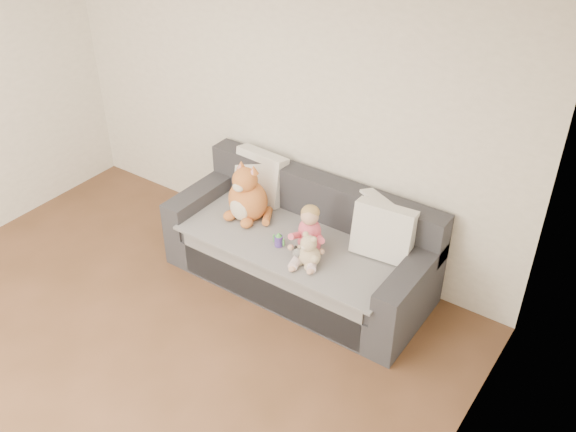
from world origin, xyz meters
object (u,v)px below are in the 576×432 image
object	(u,v)px
plush_cat	(247,197)
sippy_cup	(279,239)
sofa	(301,249)
toddler	(309,234)
teddy_bear	(309,253)

from	to	relation	value
plush_cat	sippy_cup	xyz separation A→B (m)	(0.45, -0.18, -0.13)
sofa	plush_cat	bearing A→B (deg)	-173.53
toddler	teddy_bear	world-z (taller)	toddler
teddy_bear	sippy_cup	bearing A→B (deg)	-179.13
toddler	sippy_cup	bearing A→B (deg)	173.05
sofa	teddy_bear	size ratio (longest dim) A/B	7.68
sofa	plush_cat	size ratio (longest dim) A/B	4.13
sofa	teddy_bear	distance (m)	0.50
sofa	toddler	bearing A→B (deg)	-43.74
plush_cat	sippy_cup	world-z (taller)	plush_cat
toddler	sippy_cup	distance (m)	0.27
sofa	sippy_cup	bearing A→B (deg)	-102.30
toddler	sippy_cup	xyz separation A→B (m)	(-0.24, -0.06, -0.11)
plush_cat	teddy_bear	size ratio (longest dim) A/B	1.86
sofa	teddy_bear	xyz separation A→B (m)	(0.27, -0.31, 0.28)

